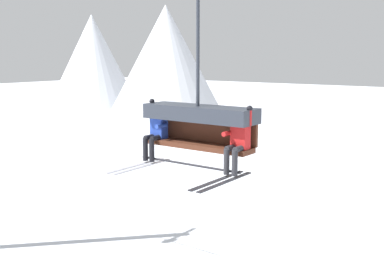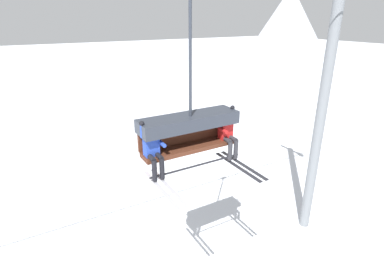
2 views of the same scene
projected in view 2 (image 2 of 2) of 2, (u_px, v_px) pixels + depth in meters
The scene contains 5 objects.
mountain_peak_east at pixel (288, 27), 50.91m from camera, with size 15.64×15.64×12.77m.
lift_tower_far at pixel (322, 111), 10.55m from camera, with size 0.36×1.88×9.41m.
chairlift_chair at pixel (189, 125), 7.02m from camera, with size 2.43×0.74×4.50m.
skier_blue at pixel (153, 150), 6.48m from camera, with size 0.48×1.70×1.34m.
skier_red at pixel (228, 133), 7.43m from camera, with size 0.48×1.70×1.34m.
Camera 2 is at (-1.49, -6.49, 7.98)m, focal length 28.00 mm.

